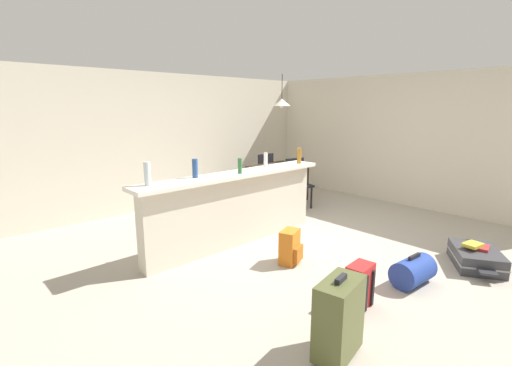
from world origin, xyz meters
name	(u,v)px	position (x,y,z in m)	size (l,w,h in m)	color
ground_plane	(299,243)	(0.00, 0.00, -0.03)	(13.00, 13.00, 0.05)	#ADA393
wall_back	(182,140)	(0.00, 3.05, 1.25)	(6.60, 0.10, 2.50)	beige
wall_right	(389,139)	(3.05, 0.30, 1.25)	(0.10, 6.00, 2.50)	beige
partition_half_wall	(236,211)	(-0.71, 0.55, 0.48)	(2.80, 0.20, 0.96)	beige
bar_countertop	(236,175)	(-0.71, 0.55, 0.99)	(2.96, 0.40, 0.05)	white
bottle_clear	(147,174)	(-1.95, 0.61, 1.15)	(0.08, 0.08, 0.27)	silver
bottle_blue	(195,168)	(-1.30, 0.64, 1.13)	(0.07, 0.07, 0.24)	#284C89
bottle_green	(240,166)	(-0.70, 0.47, 1.12)	(0.06, 0.06, 0.21)	#2D6B38
bottle_white	(266,160)	(-0.08, 0.61, 1.12)	(0.06, 0.06, 0.21)	silver
bottle_amber	(299,156)	(0.54, 0.50, 1.14)	(0.07, 0.07, 0.24)	#9E661E
dining_table	(279,170)	(1.42, 1.76, 0.65)	(1.10, 0.80, 0.74)	#332319
dining_chair_near_partition	(297,180)	(1.37, 1.23, 0.52)	(0.49, 0.49, 0.93)	black
dining_chair_far_side	(263,173)	(1.43, 2.24, 0.52)	(0.42, 0.42, 0.93)	black
pendant_lamp	(282,102)	(1.46, 1.75, 1.97)	(0.34, 0.34, 0.64)	black
suitcase_flat_charcoal	(476,258)	(0.93, -1.98, 0.11)	(0.88, 0.78, 0.22)	#38383D
backpack_red	(359,286)	(-0.87, -1.48, 0.20)	(0.29, 0.27, 0.42)	red
duffel_bag_blue	(413,271)	(-0.07, -1.66, 0.15)	(0.50, 0.34, 0.34)	#233D93
backpack_orange	(290,247)	(-0.64, -0.39, 0.20)	(0.33, 0.31, 0.42)	orange
suitcase_upright_olive	(339,318)	(-1.64, -1.77, 0.33)	(0.48, 0.32, 0.67)	#51562D
book_stack	(477,246)	(0.94, -1.97, 0.26)	(0.33, 0.27, 0.07)	#AD2D2D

